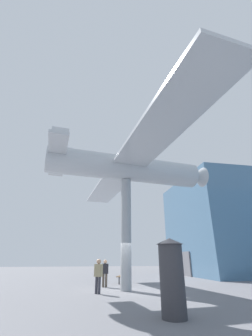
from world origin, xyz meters
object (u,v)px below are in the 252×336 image
visitor_person (105,271)px  info_kiosk (172,275)px  suspended_airplane (128,168)px  support_pylon_central (126,231)px  visitor_second (98,274)px  plaza_bench (121,277)px

visitor_person → info_kiosk: 8.31m
suspended_airplane → info_kiosk: suspended_airplane is taller
info_kiosk → support_pylon_central: bearing=-177.3°
visitor_person → visitor_second: visitor_second is taller
info_kiosk → visitor_person: bearing=-171.0°
plaza_bench → info_kiosk: size_ratio=0.64×
visitor_second → plaza_bench: visitor_second is taller
support_pylon_central → plaza_bench: (-3.82, 0.32, -2.79)m
support_pylon_central → suspended_airplane: (-0.01, 0.11, 4.10)m
suspended_airplane → info_kiosk: (6.35, 0.18, -6.14)m
plaza_bench → info_kiosk: 10.18m
support_pylon_central → visitor_second: 2.93m
support_pylon_central → visitor_person: bearing=-151.6°
visitor_person → visitor_second: bearing=-90.6°
support_pylon_central → suspended_airplane: bearing=97.4°
suspended_airplane → support_pylon_central: bearing=-90.0°
support_pylon_central → visitor_second: bearing=-62.4°
plaza_bench → suspended_airplane: bearing=-3.1°
visitor_person → visitor_second: size_ratio=0.97×
visitor_second → plaza_bench: 5.07m
support_pylon_central → suspended_airplane: size_ratio=0.32×
plaza_bench → visitor_second: bearing=-22.5°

